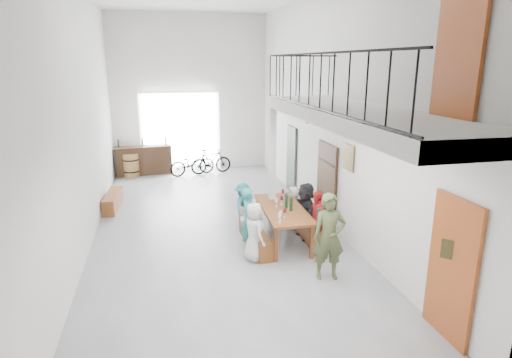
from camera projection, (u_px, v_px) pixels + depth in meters
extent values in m
plane|color=slate|center=(215.00, 228.00, 10.27)|extent=(12.00, 12.00, 0.00)
plane|color=white|center=(190.00, 94.00, 15.18)|extent=(5.50, 0.00, 5.50)
plane|color=white|center=(294.00, 187.00, 3.90)|extent=(5.50, 0.00, 5.50)
plane|color=white|center=(81.00, 116.00, 8.95)|extent=(0.00, 12.00, 12.00)
plane|color=white|center=(327.00, 110.00, 10.14)|extent=(0.00, 12.00, 12.00)
cube|color=white|center=(181.00, 132.00, 15.39)|extent=(2.80, 0.08, 2.80)
cube|color=brown|center=(451.00, 270.00, 5.97)|extent=(0.06, 0.95, 2.10)
cube|color=#32210F|center=(326.00, 184.00, 10.31)|extent=(0.06, 1.10, 2.00)
cube|color=#2E382E|center=(291.00, 159.00, 12.94)|extent=(0.06, 0.80, 2.00)
cube|color=brown|center=(460.00, 42.00, 5.54)|extent=(0.06, 0.90, 1.95)
cube|color=#42381A|center=(349.00, 157.00, 9.04)|extent=(0.04, 0.45, 0.55)
cylinder|color=white|center=(308.00, 119.00, 11.35)|extent=(0.04, 0.28, 0.28)
cube|color=silver|center=(359.00, 117.00, 6.90)|extent=(1.50, 5.60, 0.25)
cube|color=black|center=(319.00, 53.00, 6.48)|extent=(0.03, 5.60, 0.03)
cube|color=black|center=(317.00, 108.00, 6.70)|extent=(0.03, 5.60, 0.03)
cube|color=black|center=(304.00, 56.00, 9.25)|extent=(1.50, 0.03, 0.03)
cube|color=silver|center=(272.00, 172.00, 9.75)|extent=(0.14, 0.14, 2.88)
cube|color=brown|center=(283.00, 209.00, 9.30)|extent=(0.97, 2.20, 0.06)
cube|color=brown|center=(276.00, 245.00, 8.45)|extent=(0.08, 0.08, 0.73)
cube|color=brown|center=(312.00, 242.00, 8.59)|extent=(0.08, 0.08, 0.73)
cube|color=brown|center=(258.00, 213.00, 10.21)|extent=(0.08, 0.08, 0.73)
cube|color=brown|center=(288.00, 211.00, 10.35)|extent=(0.08, 0.08, 0.73)
cube|color=brown|center=(255.00, 236.00, 9.24)|extent=(0.37, 1.82, 0.42)
cube|color=brown|center=(307.00, 229.00, 9.62)|extent=(0.28, 1.88, 0.43)
cylinder|color=black|center=(286.00, 200.00, 9.22)|extent=(0.07, 0.07, 0.35)
cylinder|color=black|center=(291.00, 203.00, 9.05)|extent=(0.07, 0.07, 0.35)
cylinder|color=black|center=(286.00, 199.00, 9.31)|extent=(0.07, 0.07, 0.35)
cube|color=brown|center=(113.00, 201.00, 11.61)|extent=(0.45, 1.51, 0.42)
cylinder|color=olive|center=(131.00, 165.00, 14.77)|extent=(0.54, 0.54, 0.81)
cylinder|color=black|center=(132.00, 171.00, 14.82)|extent=(0.55, 0.55, 0.05)
cylinder|color=black|center=(131.00, 160.00, 14.71)|extent=(0.55, 0.55, 0.05)
cube|color=#32210F|center=(144.00, 160.00, 15.07)|extent=(1.96, 0.77, 1.01)
cylinder|color=black|center=(118.00, 144.00, 14.67)|extent=(0.06, 0.06, 0.28)
cylinder|color=black|center=(142.00, 142.00, 14.90)|extent=(0.06, 0.06, 0.28)
cylinder|color=black|center=(166.00, 141.00, 15.14)|extent=(0.06, 0.06, 0.28)
imported|color=silver|center=(254.00, 232.00, 8.46)|extent=(0.52, 0.67, 1.20)
imported|color=#25787D|center=(249.00, 219.00, 8.91)|extent=(0.47, 0.58, 1.37)
imported|color=silver|center=(248.00, 216.00, 9.51)|extent=(0.52, 0.60, 1.07)
imported|color=#25787D|center=(243.00, 206.00, 10.10)|extent=(0.64, 0.83, 1.12)
imported|color=#A41C1D|center=(317.00, 220.00, 8.98)|extent=(0.34, 0.77, 1.29)
imported|color=black|center=(305.00, 211.00, 9.53)|extent=(0.42, 1.21, 1.29)
imported|color=silver|center=(294.00, 207.00, 10.18)|extent=(0.40, 0.54, 1.02)
imported|color=#454F2C|center=(329.00, 237.00, 7.70)|extent=(0.64, 0.48, 1.61)
imported|color=#184713|center=(304.00, 205.00, 11.23)|extent=(0.42, 0.38, 0.43)
imported|color=black|center=(192.00, 163.00, 14.98)|extent=(1.72, 1.02, 0.86)
imported|color=black|center=(211.00, 161.00, 15.18)|extent=(1.53, 0.69, 0.89)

